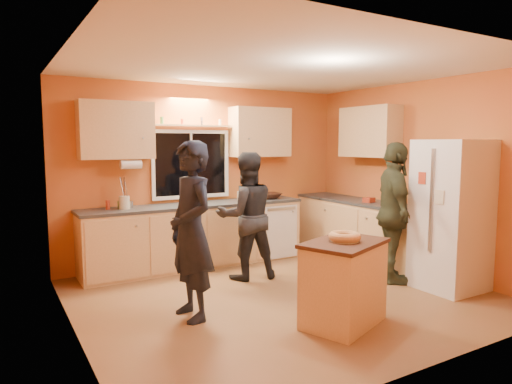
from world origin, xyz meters
TOP-DOWN VIEW (x-y plane):
  - ground at (0.00, 0.00)m, footprint 4.50×4.50m
  - room_shell at (0.12, 0.41)m, footprint 4.54×4.04m
  - back_counter at (0.01, 1.70)m, footprint 4.23×0.62m
  - right_counter at (1.95, 0.50)m, footprint 0.62×1.84m
  - refrigerator at (1.89, -0.80)m, footprint 0.72×0.70m
  - island at (0.04, -0.99)m, footprint 1.00×0.85m
  - bundt_pastry at (0.04, -0.99)m, footprint 0.31×0.31m
  - person_left at (-1.16, -0.09)m, footprint 0.46×0.67m
  - person_center at (-0.02, 0.82)m, footprint 0.90×0.76m
  - person_right at (1.50, -0.26)m, footprint 0.92×1.11m
  - mixing_bowl at (0.88, 1.70)m, footprint 0.38×0.38m
  - utensil_crock at (-1.36, 1.70)m, footprint 0.14×0.14m
  - potted_plant at (1.90, -0.30)m, footprint 0.29×0.27m
  - red_box at (1.89, 0.58)m, footprint 0.18×0.15m

SIDE VIEW (x-z plane):
  - ground at x=0.00m, z-range 0.00..0.00m
  - island at x=0.04m, z-range 0.01..0.83m
  - back_counter at x=0.01m, z-range 0.00..0.90m
  - right_counter at x=1.95m, z-range 0.00..0.90m
  - person_center at x=-0.02m, z-range 0.00..1.64m
  - bundt_pastry at x=0.04m, z-range 0.82..0.91m
  - person_right at x=1.50m, z-range 0.00..1.78m
  - person_left at x=-1.16m, z-range 0.00..1.79m
  - refrigerator at x=1.89m, z-range 0.00..1.80m
  - red_box at x=1.89m, z-range 0.90..0.97m
  - mixing_bowl at x=0.88m, z-range 0.90..0.99m
  - utensil_crock at x=-1.36m, z-range 0.90..1.07m
  - potted_plant at x=1.90m, z-range 0.90..1.17m
  - room_shell at x=0.12m, z-range 0.31..2.92m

